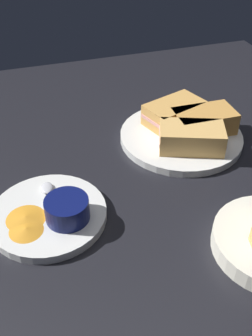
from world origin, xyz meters
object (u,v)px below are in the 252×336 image
at_px(ramekin_light_gravy, 67,209).
at_px(ramekin_dark_sauce, 177,111).
at_px(sandwich_half_near, 191,137).
at_px(spoon_by_dark_ramekin, 180,130).
at_px(sandwich_half_extra, 174,113).
at_px(plate_sandwich_main, 181,137).
at_px(plate_chips_companion, 48,215).
at_px(spoon_by_gravy_ramekin, 47,193).
at_px(sandwich_half_far, 204,121).

bearing_deg(ramekin_light_gravy, ramekin_dark_sauce, -141.58).
relative_size(sandwich_half_near, spoon_by_dark_ramekin, 1.50).
xyz_separation_m(sandwich_half_extra, spoon_by_dark_ramekin, (0.00, 0.04, -0.02)).
bearing_deg(plate_sandwich_main, plate_chips_companion, 25.85).
distance_m(plate_sandwich_main, spoon_by_gravy_ramekin, 0.33).
bearing_deg(sandwich_half_near, spoon_by_dark_ramekin, -93.04).
height_order(plate_sandwich_main, sandwich_half_far, sandwich_half_far).
distance_m(sandwich_half_far, plate_chips_companion, 0.40).
relative_size(sandwich_half_far, ramekin_dark_sauce, 2.17).
bearing_deg(sandwich_half_extra, ramekin_light_gravy, 38.39).
distance_m(sandwich_half_extra, spoon_by_gravy_ramekin, 0.35).
height_order(sandwich_half_extra, plate_chips_companion, sandwich_half_extra).
bearing_deg(plate_chips_companion, sandwich_half_extra, -147.42).
relative_size(sandwich_half_extra, spoon_by_gravy_ramekin, 1.49).
height_order(spoon_by_dark_ramekin, plate_chips_companion, spoon_by_dark_ramekin).
bearing_deg(sandwich_half_far, spoon_by_gravy_ramekin, 16.41).
distance_m(spoon_by_dark_ramekin, spoon_by_gravy_ramekin, 0.33).
bearing_deg(spoon_by_dark_ramekin, sandwich_half_far, 167.02).
relative_size(sandwich_half_extra, plate_chips_companion, 0.74).
xyz_separation_m(sandwich_half_far, ramekin_dark_sauce, (0.04, -0.06, -0.00)).
bearing_deg(spoon_by_dark_ramekin, ramekin_light_gravy, 33.13).
xyz_separation_m(sandwich_half_extra, spoon_by_gravy_ramekin, (0.31, 0.16, -0.02)).
xyz_separation_m(plate_sandwich_main, sandwich_half_extra, (-0.00, -0.05, 0.03)).
bearing_deg(plate_chips_companion, spoon_by_dark_ramekin, -152.90).
height_order(spoon_by_dark_ramekin, ramekin_light_gravy, ramekin_light_gravy).
bearing_deg(spoon_by_dark_ramekin, sandwich_half_extra, -93.33).
xyz_separation_m(spoon_by_dark_ramekin, spoon_by_gravy_ramekin, (0.31, 0.12, 0.00)).
distance_m(plate_sandwich_main, spoon_by_dark_ramekin, 0.01).
relative_size(sandwich_half_near, ramekin_dark_sauce, 2.42).
xyz_separation_m(plate_sandwich_main, ramekin_dark_sauce, (-0.01, -0.06, 0.03)).
distance_m(ramekin_dark_sauce, spoon_by_dark_ramekin, 0.05).
relative_size(sandwich_half_far, sandwich_half_extra, 0.90).
height_order(ramekin_dark_sauce, plate_chips_companion, ramekin_dark_sauce).
bearing_deg(sandwich_half_extra, spoon_by_dark_ramekin, 86.67).
distance_m(sandwich_half_far, ramekin_light_gravy, 0.38).
relative_size(sandwich_half_near, ramekin_light_gravy, 2.02).
bearing_deg(plate_sandwich_main, ramekin_dark_sauce, -102.16).
xyz_separation_m(plate_sandwich_main, sandwich_half_far, (-0.05, 0.00, 0.03)).
xyz_separation_m(ramekin_light_gravy, spoon_by_gravy_ramekin, (0.02, -0.07, -0.02)).
height_order(plate_sandwich_main, sandwich_half_extra, sandwich_half_extra).
distance_m(ramekin_light_gravy, spoon_by_gravy_ramekin, 0.08).
bearing_deg(sandwich_half_far, ramekin_light_gravy, 27.51).
bearing_deg(sandwich_half_extra, sandwich_half_far, 131.84).
relative_size(plate_chips_companion, spoon_by_gravy_ramekin, 2.01).
height_order(spoon_by_dark_ramekin, spoon_by_gravy_ramekin, same).
xyz_separation_m(sandwich_half_near, plate_chips_companion, (0.31, 0.10, -0.03)).
distance_m(sandwich_half_near, ramekin_light_gravy, 0.31).
height_order(plate_sandwich_main, ramekin_dark_sauce, ramekin_dark_sauce).
distance_m(spoon_by_dark_ramekin, plate_chips_companion, 0.36).
bearing_deg(plate_sandwich_main, sandwich_half_near, 86.84).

